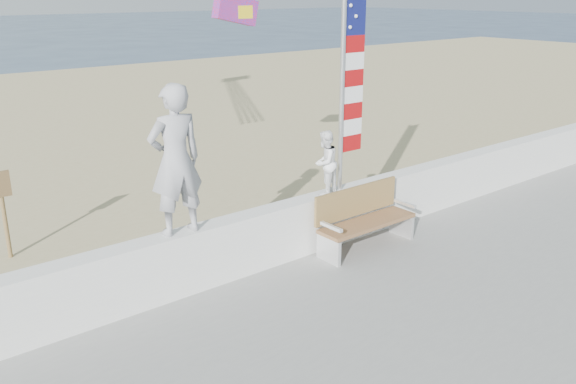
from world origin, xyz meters
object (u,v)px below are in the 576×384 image
Objects in this scene: flag at (348,72)px; bench at (363,217)px; child at (325,163)px; adult at (175,160)px.

bench is at bearing -89.65° from flag.
flag is (0.46, -0.00, 1.39)m from child.
child is at bearing 135.52° from bench.
flag is at bearing 90.35° from bench.
flag reaches higher than child.
child is at bearing -176.98° from adult.
bench is 0.51× the size of flag.
adult reaches higher than child.
adult is 1.13× the size of bench.
adult reaches higher than bench.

